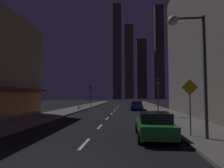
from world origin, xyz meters
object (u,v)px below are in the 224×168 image
object	(u,v)px
traffic_light_near_right	(158,88)
traffic_light_far_left	(91,92)
pedestrian_crossing_sign	(190,102)
street_lamp_right	(188,45)
fire_hydrant_far_left	(79,107)
car_parked_far	(137,106)
car_parked_near	(154,125)

from	to	relation	value
traffic_light_near_right	traffic_light_far_left	distance (m)	20.48
traffic_light_far_left	pedestrian_crossing_sign	bearing A→B (deg)	-68.14
street_lamp_right	pedestrian_crossing_sign	xyz separation A→B (m)	(0.22, 0.66, -3.05)
fire_hydrant_far_left	traffic_light_near_right	world-z (taller)	traffic_light_near_right
fire_hydrant_far_left	traffic_light_near_right	bearing A→B (deg)	-39.09
traffic_light_far_left	street_lamp_right	bearing A→B (deg)	-69.00
traffic_light_near_right	pedestrian_crossing_sign	distance (m)	10.46
pedestrian_crossing_sign	traffic_light_near_right	bearing A→B (deg)	90.55
fire_hydrant_far_left	car_parked_far	bearing A→B (deg)	5.00
car_parked_near	traffic_light_far_left	xyz separation A→B (m)	(-9.10, 27.74, 2.45)
traffic_light_far_left	pedestrian_crossing_sign	distance (m)	29.84
fire_hydrant_far_left	traffic_light_near_right	xyz separation A→B (m)	(11.40, -9.26, 2.74)
car_parked_near	car_parked_far	distance (m)	20.56
car_parked_far	street_lamp_right	xyz separation A→B (m)	(1.78, -21.15, 4.33)
street_lamp_right	traffic_light_near_right	bearing A→B (deg)	89.38
fire_hydrant_far_left	traffic_light_near_right	distance (m)	14.94
car_parked_far	traffic_light_near_right	xyz separation A→B (m)	(1.90, -10.09, 2.45)
traffic_light_near_right	pedestrian_crossing_sign	size ratio (longest dim) A/B	1.33
street_lamp_right	traffic_light_far_left	bearing A→B (deg)	111.00
car_parked_near	pedestrian_crossing_sign	world-z (taller)	pedestrian_crossing_sign
car_parked_near	traffic_light_far_left	world-z (taller)	traffic_light_far_left
car_parked_near	car_parked_far	bearing A→B (deg)	90.00
street_lamp_right	pedestrian_crossing_sign	size ratio (longest dim) A/B	2.09
traffic_light_near_right	car_parked_near	bearing A→B (deg)	-100.29
car_parked_far	pedestrian_crossing_sign	distance (m)	20.63
car_parked_far	fire_hydrant_far_left	bearing A→B (deg)	-175.00
car_parked_far	street_lamp_right	world-z (taller)	street_lamp_right
car_parked_near	street_lamp_right	world-z (taller)	street_lamp_right
traffic_light_far_left	car_parked_far	bearing A→B (deg)	-38.29
car_parked_near	fire_hydrant_far_left	xyz separation A→B (m)	(-9.50, 19.73, -0.29)
car_parked_far	street_lamp_right	bearing A→B (deg)	-85.19
car_parked_near	pedestrian_crossing_sign	distance (m)	2.37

